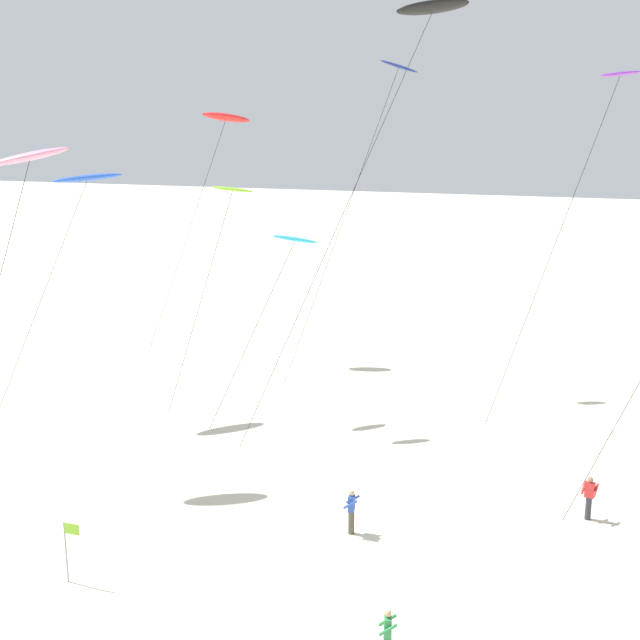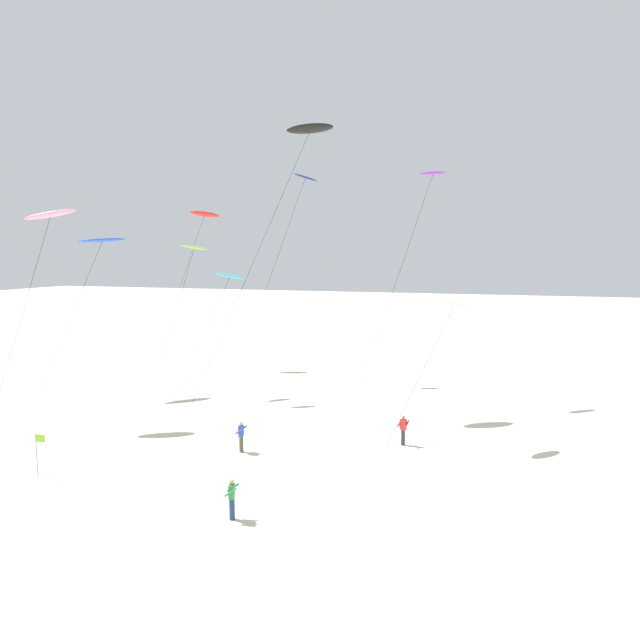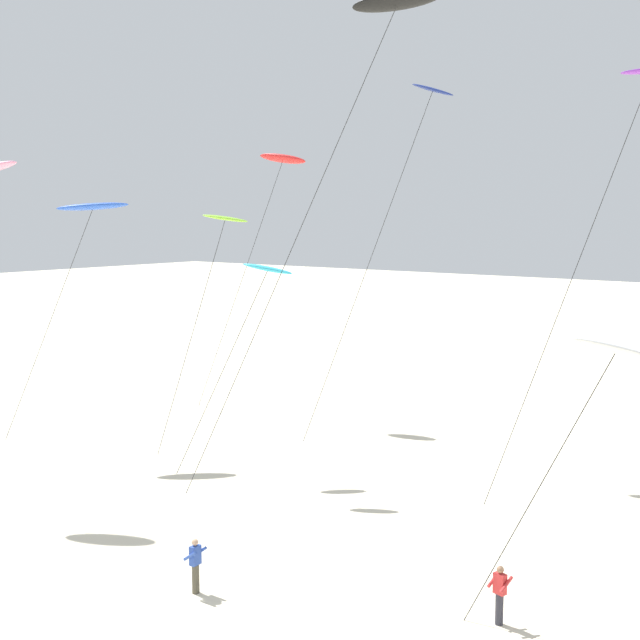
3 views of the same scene
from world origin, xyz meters
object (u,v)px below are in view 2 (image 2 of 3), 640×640
Objects in this scene: kite_lime at (194,250)px; kite_cyan at (229,278)px; marker_flag at (39,446)px; kite_black at (310,130)px; kite_pink at (50,215)px; kite_blue at (102,241)px; kite_flyer_middle at (232,498)px; kite_red at (204,215)px; kite_purple at (431,178)px; kite_navy at (303,183)px; kite_flyer_furthest at (403,429)px; kite_flyer_nearest at (241,436)px; kite_white at (454,306)px.

kite_lime reaches higher than kite_cyan.
kite_black is at bearing 62.60° from marker_flag.
kite_blue is at bearing 105.84° from kite_pink.
kite_flyer_middle is at bearing -62.85° from kite_cyan.
kite_red reaches higher than kite_pink.
kite_cyan is (-13.49, -5.11, -7.02)m from kite_purple.
kite_flyer_furthest is (10.82, -14.25, -15.49)m from kite_navy.
kite_pink is 19.69m from kite_navy.
kite_purple is at bearing 14.26° from kite_blue.
kite_red reaches higher than kite_flyer_furthest.
kite_flyer_nearest is at bearing -60.23° from kite_cyan.
kite_cyan is at bearing -177.01° from kite_black.
marker_flag is at bearing -85.14° from kite_lime.
kite_lime is at bearing 163.21° from kite_white.
kite_pink is 0.69× the size of kite_black.
marker_flag is (-2.15, -15.38, -7.35)m from kite_cyan.
kite_cyan reaches higher than kite_flyer_nearest.
kite_lime is 20.60m from kite_white.
kite_pink reaches higher than kite_flyer_middle.
kite_white is 21.92m from marker_flag.
kite_black is 9.21× the size of marker_flag.
kite_blue is 24.70m from kite_purple.
kite_purple reaches higher than kite_flyer_nearest.
kite_navy is at bearing 135.52° from kite_white.
kite_pink is 1.63× the size of kite_white.
kite_lime is 0.68× the size of kite_purple.
kite_pink reaches higher than kite_flyer_furthest.
kite_flyer_nearest and kite_flyer_middle have the same top height.
kite_lime is 10.26m from kite_pink.
kite_purple is 0.95× the size of kite_navy.
kite_navy is at bearing 102.99° from kite_flyer_middle.
kite_navy is at bearing 127.21° from kite_flyer_furthest.
kite_flyer_middle is at bearing -116.10° from kite_flyer_furthest.
kite_cyan is at bearing 163.78° from kite_white.
kite_lime is 18.20m from kite_purple.
kite_flyer_middle is (2.39, -16.65, -17.78)m from kite_black.
kite_lime reaches higher than kite_flyer_furthest.
kite_lime is at bearing 157.33° from kite_flyer_furthest.
kite_flyer_furthest is (17.06, -7.13, -9.93)m from kite_lime.
kite_white is at bearing -16.22° from kite_cyan.
kite_red reaches higher than kite_flyer_nearest.
marker_flag reaches higher than kite_flyer_middle.
kite_lime is 6.88m from kite_blue.
kite_pink is at bearing -74.16° from kite_blue.
kite_flyer_nearest is (-10.45, -4.94, -6.77)m from kite_white.
kite_lime is 19.12m from marker_flag.
kite_red is 8.85× the size of kite_flyer_middle.
kite_red reaches higher than kite_cyan.
kite_flyer_furthest is at bearing -23.54° from kite_cyan.
kite_blue is 7.22m from kite_pink.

